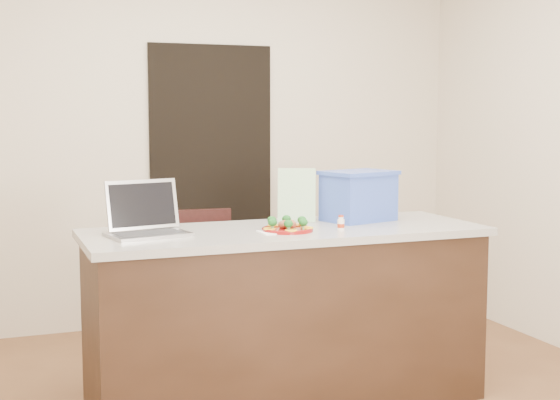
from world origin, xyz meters
name	(u,v)px	position (x,y,z in m)	size (l,w,h in m)	color
room_shell	(305,90)	(0.00, 0.00, 1.62)	(4.00, 4.00, 4.00)	white
doorway	(212,184)	(0.10, 1.98, 1.00)	(0.90, 0.02, 2.00)	black
island	(285,315)	(0.00, 0.25, 0.46)	(2.06, 0.76, 0.92)	black
plate	(287,229)	(-0.02, 0.16, 0.93)	(0.26, 0.26, 0.02)	maroon
meatballs	(287,224)	(-0.02, 0.16, 0.95)	(0.10, 0.09, 0.04)	brown
broccoli	(287,221)	(-0.02, 0.16, 0.97)	(0.22, 0.21, 0.04)	#124416
pepper_rings	(287,227)	(-0.02, 0.16, 0.94)	(0.25, 0.25, 0.01)	yellow
napkin	(274,232)	(-0.11, 0.14, 0.92)	(0.14, 0.14, 0.01)	white
fork	(270,231)	(-0.13, 0.14, 0.93)	(0.06, 0.14, 0.00)	#BDBCC1
knife	(281,231)	(-0.08, 0.12, 0.93)	(0.07, 0.16, 0.01)	white
yogurt_bottle	(341,224)	(0.24, 0.09, 0.95)	(0.04, 0.04, 0.08)	white
laptop	(145,220)	(-0.71, 0.31, 0.99)	(0.41, 0.36, 0.26)	#A4A3A7
leaflet	(297,195)	(0.15, 0.46, 1.07)	(0.21, 0.00, 0.29)	white
blue_box	(359,196)	(0.48, 0.38, 1.06)	(0.44, 0.37, 0.28)	#324FB6
chair	(203,275)	(-0.21, 1.11, 0.52)	(0.43, 0.44, 0.92)	black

